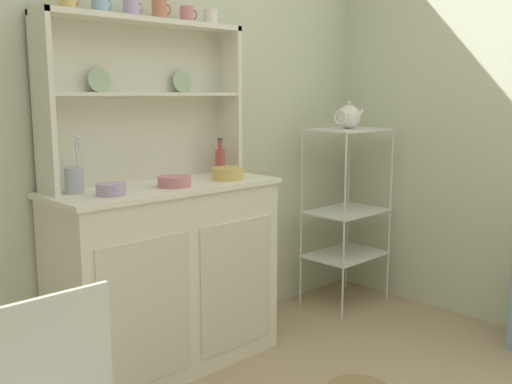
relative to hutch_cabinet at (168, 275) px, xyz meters
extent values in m
cube|color=beige|center=(0.07, 0.26, 0.79)|extent=(3.84, 0.05, 2.50)
cube|color=silver|center=(0.00, 0.00, -0.01)|extent=(1.08, 0.42, 0.90)
cube|color=beige|center=(-0.26, -0.21, -0.06)|extent=(0.45, 0.01, 0.63)
cube|color=beige|center=(0.26, -0.21, -0.06)|extent=(0.45, 0.01, 0.63)
cube|color=white|center=(0.00, 0.00, 0.43)|extent=(1.11, 0.45, 0.02)
cube|color=silver|center=(0.00, 0.20, 0.82)|extent=(1.04, 0.02, 0.76)
cube|color=silver|center=(-0.51, 0.12, 0.82)|extent=(0.02, 0.18, 0.76)
cube|color=silver|center=(0.51, 0.12, 0.82)|extent=(0.02, 0.18, 0.76)
cube|color=silver|center=(0.00, 0.12, 0.86)|extent=(1.00, 0.16, 0.02)
cube|color=silver|center=(0.00, 0.12, 1.19)|extent=(1.04, 0.18, 0.02)
cylinder|color=#9EB78E|center=(-0.23, 0.16, 0.92)|extent=(0.11, 0.03, 0.11)
cylinder|color=#9EB78E|center=(0.23, 0.16, 0.92)|extent=(0.11, 0.03, 0.11)
cylinder|color=silver|center=(1.08, -0.23, 0.09)|extent=(0.01, 0.01, 1.11)
cylinder|color=silver|center=(1.55, -0.23, 0.09)|extent=(0.01, 0.01, 1.11)
cylinder|color=silver|center=(1.08, 0.10, 0.09)|extent=(0.01, 0.01, 1.11)
cylinder|color=silver|center=(1.55, 0.10, 0.09)|extent=(0.01, 0.01, 1.11)
cube|color=silver|center=(1.32, -0.06, 0.64)|extent=(0.49, 0.35, 0.01)
cube|color=silver|center=(1.32, -0.06, 0.13)|extent=(0.49, 0.35, 0.01)
cube|color=silver|center=(1.32, -0.06, -0.14)|extent=(0.49, 0.35, 0.01)
cube|color=white|center=(-0.99, -0.93, 0.19)|extent=(0.31, 0.02, 0.40)
cylinder|color=#8EB2D1|center=(-0.23, 0.12, 1.24)|extent=(0.07, 0.07, 0.08)
torus|color=#8EB2D1|center=(-0.18, 0.12, 1.24)|extent=(0.01, 0.05, 0.05)
cylinder|color=#B79ECC|center=(-0.07, 0.12, 1.24)|extent=(0.07, 0.07, 0.08)
torus|color=#B79ECC|center=(-0.03, 0.12, 1.24)|extent=(0.01, 0.05, 0.05)
cylinder|color=#C67556|center=(0.08, 0.12, 1.24)|extent=(0.07, 0.07, 0.09)
torus|color=#C67556|center=(0.13, 0.12, 1.25)|extent=(0.01, 0.05, 0.05)
cylinder|color=#D17A84|center=(0.24, 0.12, 1.24)|extent=(0.07, 0.07, 0.08)
torus|color=#D17A84|center=(0.28, 0.12, 1.24)|extent=(0.01, 0.05, 0.05)
cylinder|color=silver|center=(0.39, 0.12, 1.24)|extent=(0.08, 0.08, 0.08)
torus|color=silver|center=(0.44, 0.12, 1.24)|extent=(0.01, 0.04, 0.04)
cylinder|color=#B79ECC|center=(-0.32, -0.07, 0.46)|extent=(0.12, 0.12, 0.05)
cylinder|color=#D17A84|center=(0.00, -0.07, 0.46)|extent=(0.15, 0.15, 0.05)
cylinder|color=#DBB760|center=(0.32, -0.07, 0.47)|extent=(0.16, 0.16, 0.06)
cylinder|color=#B74C47|center=(0.41, 0.09, 0.50)|extent=(0.05, 0.05, 0.13)
cylinder|color=#B74C47|center=(0.41, 0.09, 0.59)|extent=(0.02, 0.02, 0.05)
cylinder|color=#4C382D|center=(0.41, 0.09, 0.62)|extent=(0.03, 0.03, 0.01)
cylinder|color=#B2B7C6|center=(-0.41, 0.08, 0.49)|extent=(0.08, 0.08, 0.11)
cylinder|color=silver|center=(-0.39, 0.08, 0.58)|extent=(0.01, 0.04, 0.19)
ellipsoid|color=silver|center=(-0.39, 0.08, 0.68)|extent=(0.02, 0.01, 0.01)
cylinder|color=silver|center=(-0.40, 0.06, 0.57)|extent=(0.03, 0.02, 0.18)
ellipsoid|color=silver|center=(-0.40, 0.06, 0.67)|extent=(0.02, 0.01, 0.01)
cylinder|color=silver|center=(-0.40, 0.06, 0.57)|extent=(0.02, 0.01, 0.17)
ellipsoid|color=silver|center=(-0.40, 0.06, 0.66)|extent=(0.02, 0.01, 0.01)
sphere|color=white|center=(1.32, -0.06, 0.72)|extent=(0.15, 0.15, 0.15)
sphere|color=silver|center=(1.32, -0.06, 0.80)|extent=(0.02, 0.02, 0.02)
cylinder|color=white|center=(1.42, -0.06, 0.73)|extent=(0.09, 0.02, 0.07)
torus|color=white|center=(1.23, -0.06, 0.72)|extent=(0.01, 0.09, 0.09)
camera|label=1|loc=(-1.53, -2.19, 0.85)|focal=40.18mm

